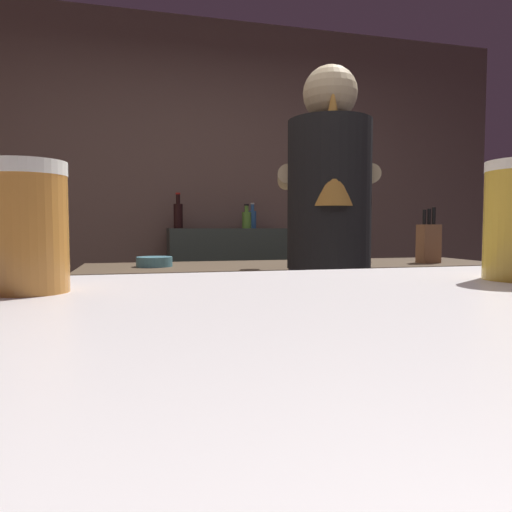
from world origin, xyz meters
name	(u,v)px	position (x,y,z in m)	size (l,w,h in m)	color
wall_back	(195,197)	(0.00, 2.20, 1.35)	(5.20, 0.10, 2.70)	brown
prep_counter	(296,354)	(0.35, 0.79, 0.46)	(2.10, 0.60, 0.93)	brown
back_shelf	(229,303)	(0.21, 1.92, 0.55)	(0.88, 0.36, 1.10)	#303935
bartender	(329,249)	(0.33, 0.34, 1.02)	(0.49, 0.55, 1.76)	#292730
knife_block	(429,242)	(1.04, 0.69, 1.03)	(0.10, 0.08, 0.29)	brown
mixing_bowl	(154,262)	(-0.36, 0.80, 0.95)	(0.17, 0.17, 0.05)	teal
chefs_knife	(348,263)	(0.61, 0.74, 0.93)	(0.24, 0.03, 0.01)	silver
pint_glass_near	(30,227)	(-0.52, -0.94, 1.11)	(0.07, 0.07, 0.13)	#C37D33
bottle_vinegar	(247,219)	(0.34, 1.87, 1.17)	(0.07, 0.07, 0.18)	#538731
bottle_soy	(178,215)	(-0.15, 1.97, 1.20)	(0.07, 0.07, 0.26)	black
bottle_olive_oil	(252,219)	(0.41, 2.00, 1.18)	(0.06, 0.06, 0.19)	#305E96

